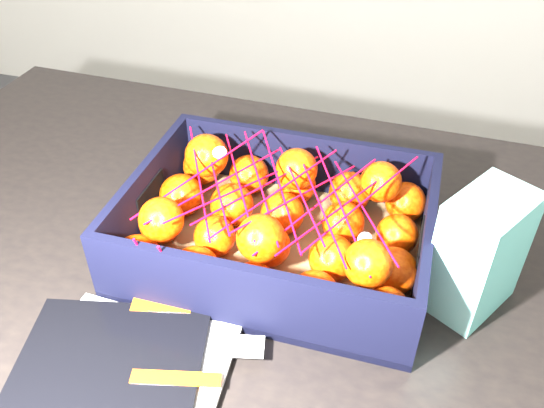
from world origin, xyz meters
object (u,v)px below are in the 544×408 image
(magazine_stack, at_px, (102,408))
(retail_carton, at_px, (480,253))
(table, at_px, (217,280))
(produce_crate, at_px, (278,235))

(magazine_stack, distance_m, retail_carton, 0.47)
(magazine_stack, bearing_deg, table, 88.45)
(magazine_stack, height_order, retail_carton, retail_carton)
(produce_crate, relative_size, retail_carton, 2.45)
(magazine_stack, relative_size, produce_crate, 0.88)
(magazine_stack, xyz_separation_m, produce_crate, (0.11, 0.30, 0.02))
(table, bearing_deg, produce_crate, -6.55)
(magazine_stack, xyz_separation_m, retail_carton, (0.37, 0.28, 0.07))
(table, relative_size, magazine_stack, 3.44)
(produce_crate, bearing_deg, retail_carton, -3.85)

